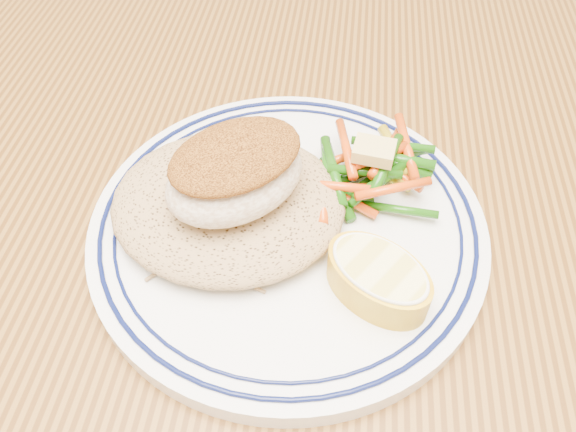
% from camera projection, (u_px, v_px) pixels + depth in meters
% --- Properties ---
extents(dining_table, '(1.50, 0.90, 0.75)m').
position_uv_depth(dining_table, '(247.00, 271.00, 0.48)').
color(dining_table, '#533110').
rests_on(dining_table, ground).
extents(plate, '(0.26, 0.26, 0.02)m').
position_uv_depth(plate, '(288.00, 226.00, 0.37)').
color(plate, white).
rests_on(plate, dining_table).
extents(rice_pilaf, '(0.15, 0.14, 0.03)m').
position_uv_depth(rice_pilaf, '(228.00, 199.00, 0.36)').
color(rice_pilaf, '#99784C').
rests_on(rice_pilaf, plate).
extents(fish_fillet, '(0.11, 0.11, 0.04)m').
position_uv_depth(fish_fillet, '(235.00, 172.00, 0.34)').
color(fish_fillet, beige).
rests_on(fish_fillet, rice_pilaf).
extents(vegetable_pile, '(0.10, 0.10, 0.03)m').
position_uv_depth(vegetable_pile, '(368.00, 170.00, 0.38)').
color(vegetable_pile, '#17510A').
rests_on(vegetable_pile, plate).
extents(butter_pat, '(0.03, 0.02, 0.01)m').
position_uv_depth(butter_pat, '(374.00, 151.00, 0.37)').
color(butter_pat, '#D7BE69').
rests_on(butter_pat, vegetable_pile).
extents(lemon_wedge, '(0.09, 0.09, 0.03)m').
position_uv_depth(lemon_wedge, '(378.00, 278.00, 0.32)').
color(lemon_wedge, gold).
rests_on(lemon_wedge, plate).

